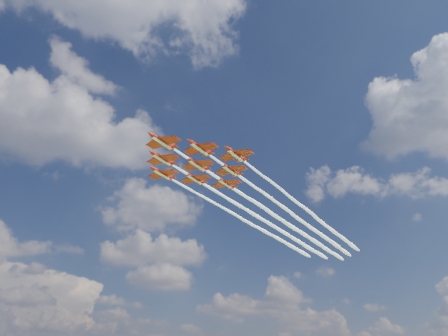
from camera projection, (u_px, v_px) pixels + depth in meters
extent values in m
cylinder|color=#B11909|center=(162.00, 142.00, 127.71)|extent=(7.73, 7.02, 1.26)
cone|color=#B11909|center=(150.00, 133.00, 123.24)|extent=(2.56, 2.47, 1.26)
cone|color=#B11909|center=(173.00, 149.00, 131.92)|extent=(2.05, 2.00, 1.15)
ellipsoid|color=black|center=(157.00, 137.00, 126.14)|extent=(2.48, 2.36, 0.82)
cube|color=#B11909|center=(163.00, 143.00, 128.14)|extent=(9.74, 10.35, 0.16)
cube|color=#B11909|center=(172.00, 148.00, 131.30)|extent=(3.94, 4.16, 0.14)
cube|color=#B11909|center=(172.00, 145.00, 131.91)|extent=(1.48, 1.34, 2.07)
cube|color=white|center=(162.00, 143.00, 127.47)|extent=(7.14, 6.47, 0.14)
cylinder|color=#B11909|center=(200.00, 148.00, 131.52)|extent=(7.73, 7.02, 1.26)
cone|color=#B11909|center=(189.00, 140.00, 127.05)|extent=(2.56, 2.47, 1.26)
cone|color=#B11909|center=(210.00, 155.00, 135.73)|extent=(2.05, 2.00, 1.15)
ellipsoid|color=black|center=(196.00, 144.00, 129.95)|extent=(2.48, 2.36, 0.82)
cube|color=#B11909|center=(201.00, 149.00, 131.95)|extent=(9.74, 10.35, 0.16)
cube|color=#B11909|center=(208.00, 154.00, 135.11)|extent=(3.94, 4.16, 0.14)
cube|color=#B11909|center=(209.00, 151.00, 135.72)|extent=(1.48, 1.34, 2.07)
cube|color=white|center=(200.00, 150.00, 131.28)|extent=(7.14, 6.47, 0.14)
cylinder|color=#B11909|center=(162.00, 159.00, 138.21)|extent=(7.73, 7.02, 1.26)
cone|color=#B11909|center=(151.00, 152.00, 133.73)|extent=(2.56, 2.47, 1.26)
cone|color=#B11909|center=(173.00, 165.00, 142.41)|extent=(2.05, 2.00, 1.15)
ellipsoid|color=black|center=(158.00, 155.00, 136.63)|extent=(2.48, 2.36, 0.82)
cube|color=#B11909|center=(163.00, 160.00, 138.63)|extent=(9.74, 10.35, 0.16)
cube|color=#B11909|center=(171.00, 164.00, 141.79)|extent=(3.94, 4.16, 0.14)
cube|color=#B11909|center=(172.00, 162.00, 142.40)|extent=(1.48, 1.34, 2.07)
cube|color=white|center=(162.00, 161.00, 137.97)|extent=(7.14, 6.47, 0.14)
cylinder|color=#B11909|center=(236.00, 154.00, 135.33)|extent=(7.73, 7.02, 1.26)
cone|color=#B11909|center=(226.00, 147.00, 130.86)|extent=(2.56, 2.47, 1.26)
cone|color=#B11909|center=(244.00, 161.00, 139.54)|extent=(2.05, 2.00, 1.15)
ellipsoid|color=black|center=(232.00, 150.00, 133.76)|extent=(2.48, 2.36, 0.82)
cube|color=#B11909|center=(237.00, 155.00, 135.76)|extent=(9.74, 10.35, 0.16)
cube|color=#B11909|center=(243.00, 160.00, 138.91)|extent=(3.94, 4.16, 0.14)
cube|color=#B11909|center=(243.00, 157.00, 139.53)|extent=(1.48, 1.34, 2.07)
cube|color=white|center=(236.00, 156.00, 135.09)|extent=(7.14, 6.47, 0.14)
cylinder|color=#B11909|center=(197.00, 165.00, 142.02)|extent=(7.73, 7.02, 1.26)
cone|color=#B11909|center=(187.00, 158.00, 137.54)|extent=(2.56, 2.47, 1.26)
cone|color=#B11909|center=(206.00, 170.00, 146.22)|extent=(2.05, 2.00, 1.15)
ellipsoid|color=black|center=(193.00, 160.00, 140.44)|extent=(2.48, 2.36, 0.82)
cube|color=#B11909|center=(198.00, 165.00, 142.44)|extent=(9.74, 10.35, 0.16)
cube|color=#B11909|center=(205.00, 170.00, 145.60)|extent=(3.94, 4.16, 0.14)
cube|color=#B11909|center=(205.00, 167.00, 146.21)|extent=(1.48, 1.34, 2.07)
cube|color=white|center=(197.00, 166.00, 141.78)|extent=(7.14, 6.47, 0.14)
cylinder|color=#B11909|center=(162.00, 174.00, 148.70)|extent=(7.73, 7.02, 1.26)
cone|color=#B11909|center=(151.00, 168.00, 144.22)|extent=(2.56, 2.47, 1.26)
cone|color=#B11909|center=(172.00, 179.00, 152.91)|extent=(2.05, 2.00, 1.15)
ellipsoid|color=black|center=(158.00, 170.00, 147.12)|extent=(2.48, 2.36, 0.82)
cube|color=#B11909|center=(163.00, 174.00, 149.12)|extent=(9.74, 10.35, 0.16)
cube|color=#B11909|center=(170.00, 178.00, 152.28)|extent=(3.94, 4.16, 0.14)
cube|color=#B11909|center=(171.00, 176.00, 152.89)|extent=(1.48, 1.34, 2.07)
cube|color=white|center=(162.00, 175.00, 148.46)|extent=(7.14, 6.47, 0.14)
cylinder|color=#B11909|center=(230.00, 170.00, 145.83)|extent=(7.73, 7.02, 1.26)
cone|color=#B11909|center=(222.00, 164.00, 141.35)|extent=(2.56, 2.47, 1.26)
cone|color=#B11909|center=(238.00, 175.00, 150.03)|extent=(2.05, 2.00, 1.15)
ellipsoid|color=black|center=(227.00, 166.00, 144.25)|extent=(2.48, 2.36, 0.82)
cube|color=#B11909|center=(231.00, 171.00, 146.25)|extent=(9.74, 10.35, 0.16)
cube|color=#B11909|center=(237.00, 175.00, 149.41)|extent=(3.94, 4.16, 0.14)
cube|color=#B11909|center=(237.00, 172.00, 150.02)|extent=(1.48, 1.34, 2.07)
cube|color=white|center=(230.00, 171.00, 145.59)|extent=(7.14, 6.47, 0.14)
cylinder|color=#B11909|center=(195.00, 179.00, 152.51)|extent=(7.73, 7.02, 1.26)
cone|color=#B11909|center=(185.00, 173.00, 148.03)|extent=(2.56, 2.47, 1.26)
cone|color=#B11909|center=(203.00, 184.00, 156.72)|extent=(2.05, 2.00, 1.15)
ellipsoid|color=black|center=(191.00, 175.00, 150.93)|extent=(2.48, 2.36, 0.82)
cube|color=#B11909|center=(196.00, 179.00, 152.93)|extent=(9.74, 10.35, 0.16)
cube|color=#B11909|center=(202.00, 183.00, 156.09)|extent=(3.94, 4.16, 0.14)
cube|color=#B11909|center=(203.00, 181.00, 156.70)|extent=(1.48, 1.34, 2.07)
cube|color=white|center=(195.00, 180.00, 152.27)|extent=(7.14, 6.47, 0.14)
cylinder|color=#B11909|center=(226.00, 183.00, 156.32)|extent=(7.73, 7.02, 1.26)
cone|color=#B11909|center=(217.00, 178.00, 151.84)|extent=(2.56, 2.47, 1.26)
cone|color=#B11909|center=(233.00, 188.00, 160.53)|extent=(2.05, 2.00, 1.15)
ellipsoid|color=black|center=(223.00, 180.00, 154.74)|extent=(2.48, 2.36, 0.82)
cube|color=#B11909|center=(227.00, 184.00, 156.74)|extent=(9.74, 10.35, 0.16)
cube|color=#B11909|center=(232.00, 187.00, 159.90)|extent=(3.94, 4.16, 0.14)
cube|color=#B11909|center=(233.00, 185.00, 160.51)|extent=(1.48, 1.34, 2.07)
cube|color=white|center=(226.00, 185.00, 156.08)|extent=(7.14, 6.47, 0.14)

